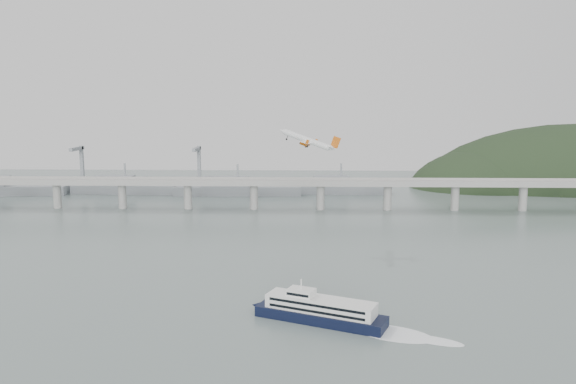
{
  "coord_description": "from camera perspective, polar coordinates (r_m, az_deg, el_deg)",
  "views": [
    {
      "loc": [
        8.17,
        -214.86,
        78.52
      ],
      "look_at": [
        0.0,
        55.0,
        36.0
      ],
      "focal_mm": 35.0,
      "sensor_mm": 36.0,
      "label": 1
    }
  ],
  "objects": [
    {
      "name": "airliner",
      "position": [
        305.16,
        2.11,
        5.23
      ],
      "size": [
        34.2,
        31.32,
        13.7
      ],
      "rotation": [
        0.05,
        -0.33,
        2.96
      ],
      "color": "white",
      "rests_on": "ground"
    },
    {
      "name": "ferry",
      "position": [
        209.04,
        3.32,
        -11.93
      ],
      "size": [
        75.18,
        37.78,
        14.99
      ],
      "rotation": [
        0.0,
        0.0,
        -0.4
      ],
      "color": "black",
      "rests_on": "ground"
    },
    {
      "name": "bridge",
      "position": [
        419.41,
        0.44,
        0.6
      ],
      "size": [
        800.0,
        22.0,
        23.9
      ],
      "color": "#999996",
      "rests_on": "ground"
    },
    {
      "name": "distant_fleet",
      "position": [
        512.17,
        -16.91,
        0.45
      ],
      "size": [
        453.0,
        60.9,
        40.0
      ],
      "color": "gray",
      "rests_on": "ground"
    },
    {
      "name": "ground",
      "position": [
        228.91,
        -0.42,
        -11.11
      ],
      "size": [
        900.0,
        900.0,
        0.0
      ],
      "primitive_type": "plane",
      "color": "slate",
      "rests_on": "ground"
    }
  ]
}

